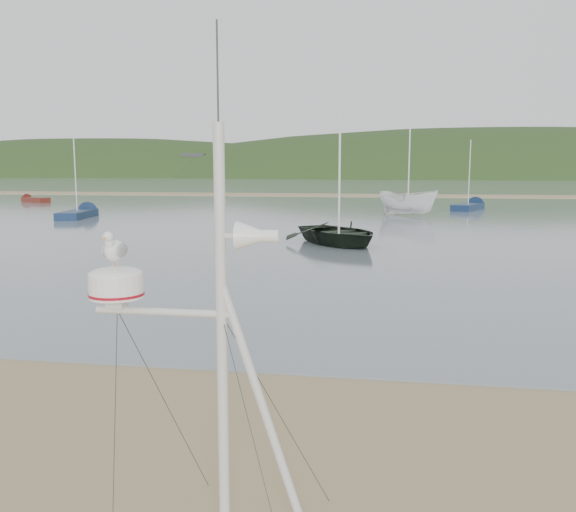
% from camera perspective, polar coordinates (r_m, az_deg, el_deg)
% --- Properties ---
extents(ground, '(560.00, 560.00, 0.00)m').
position_cam_1_polar(ground, '(7.87, -22.85, -18.97)').
color(ground, '#8D7751').
rests_on(ground, ground).
extents(water, '(560.00, 256.00, 0.04)m').
position_cam_1_polar(water, '(137.95, 7.86, 6.80)').
color(water, slate).
rests_on(water, ground).
extents(sandbar, '(560.00, 7.00, 0.07)m').
position_cam_1_polar(sandbar, '(76.03, 6.50, 5.68)').
color(sandbar, '#8D7751').
rests_on(sandbar, water).
extents(hill_ridge, '(620.00, 180.00, 80.00)m').
position_cam_1_polar(hill_ridge, '(242.41, 12.85, 2.63)').
color(hill_ridge, '#1E3415').
rests_on(hill_ridge, ground).
extents(far_cottages, '(294.40, 6.30, 8.00)m').
position_cam_1_polar(far_cottages, '(201.86, 9.27, 8.36)').
color(far_cottages, silver).
rests_on(far_cottages, ground).
extents(mast_rig, '(2.10, 2.24, 4.74)m').
position_cam_1_polar(mast_rig, '(5.74, -6.78, -16.22)').
color(mast_rig, silver).
rests_on(mast_rig, ground).
extents(boat_dark, '(3.57, 3.07, 5.15)m').
position_cam_1_polar(boat_dark, '(27.46, 4.83, 6.40)').
color(boat_dark, black).
rests_on(boat_dark, water).
extents(boat_white, '(2.62, 2.61, 4.91)m').
position_cam_1_polar(boat_white, '(44.87, 11.22, 6.86)').
color(boat_white, white).
rests_on(boat_white, water).
extents(sailboat_blue_far, '(3.78, 6.25, 6.14)m').
position_cam_1_polar(sailboat_blue_far, '(53.64, 16.94, 4.53)').
color(sailboat_blue_far, '#132545').
rests_on(sailboat_blue_far, ground).
extents(sailboat_blue_near, '(2.47, 6.31, 6.14)m').
position_cam_1_polar(sailboat_blue_near, '(45.88, -18.49, 3.88)').
color(sailboat_blue_near, '#132545').
rests_on(sailboat_blue_near, ground).
extents(dinghy_red_far, '(4.61, 3.18, 1.13)m').
position_cam_1_polar(dinghy_red_far, '(66.61, -22.96, 4.89)').
color(dinghy_red_far, '#541C13').
rests_on(dinghy_red_far, ground).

